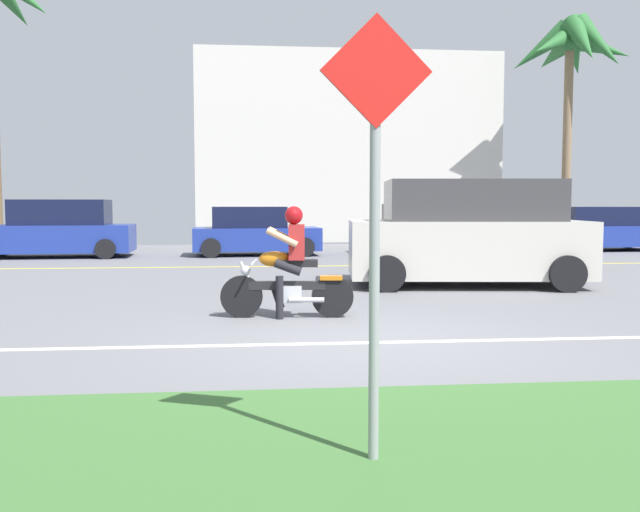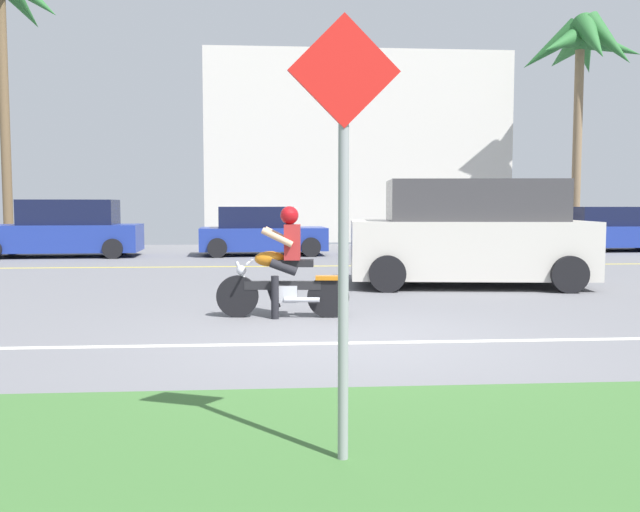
# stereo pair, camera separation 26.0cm
# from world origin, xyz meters

# --- Properties ---
(ground) EXTENTS (56.00, 30.00, 0.04)m
(ground) POSITION_xyz_m (0.00, 3.00, -0.02)
(ground) COLOR slate
(grass_median) EXTENTS (56.00, 3.80, 0.06)m
(grass_median) POSITION_xyz_m (0.00, -4.10, 0.03)
(grass_median) COLOR #3D6B33
(grass_median) RESTS_ON ground
(lane_line_near) EXTENTS (50.40, 0.12, 0.01)m
(lane_line_near) POSITION_xyz_m (0.00, -0.23, 0.00)
(lane_line_near) COLOR silver
(lane_line_near) RESTS_ON ground
(lane_line_far) EXTENTS (50.40, 0.12, 0.01)m
(lane_line_far) POSITION_xyz_m (0.00, 8.93, 0.00)
(lane_line_far) COLOR yellow
(lane_line_far) RESTS_ON ground
(motorcyclist) EXTENTS (1.78, 0.58, 1.49)m
(motorcyclist) POSITION_xyz_m (-0.72, 1.52, 0.63)
(motorcyclist) COLOR black
(motorcyclist) RESTS_ON ground
(suv_nearby) EXTENTS (4.61, 2.52, 1.96)m
(suv_nearby) POSITION_xyz_m (2.79, 4.77, 0.95)
(suv_nearby) COLOR beige
(suv_nearby) RESTS_ON ground
(parked_car_0) EXTENTS (4.53, 2.06, 1.64)m
(parked_car_0) POSITION_xyz_m (-6.83, 12.37, 0.76)
(parked_car_0) COLOR navy
(parked_car_0) RESTS_ON ground
(parked_car_1) EXTENTS (3.78, 2.03, 1.44)m
(parked_car_1) POSITION_xyz_m (-1.18, 12.62, 0.68)
(parked_car_1) COLOR navy
(parked_car_1) RESTS_ON ground
(parked_car_2) EXTENTS (4.34, 2.01, 1.52)m
(parked_car_2) POSITION_xyz_m (4.24, 12.68, 0.71)
(parked_car_2) COLOR #232328
(parked_car_2) RESTS_ON ground
(parked_car_3) EXTENTS (3.98, 2.07, 1.43)m
(parked_car_3) POSITION_xyz_m (10.13, 13.62, 0.67)
(parked_car_3) COLOR navy
(parked_car_3) RESTS_ON ground
(palm_tree_0) EXTENTS (3.97, 4.20, 9.19)m
(palm_tree_0) POSITION_xyz_m (-9.44, 15.18, 7.75)
(palm_tree_0) COLOR brown
(palm_tree_0) RESTS_ON ground
(palm_tree_1) EXTENTS (4.44, 4.37, 8.23)m
(palm_tree_1) POSITION_xyz_m (10.20, 16.27, 6.92)
(palm_tree_1) COLOR #846B4C
(palm_tree_1) RESTS_ON ground
(street_sign) EXTENTS (0.62, 0.06, 2.55)m
(street_sign) POSITION_xyz_m (-0.48, -3.71, 1.56)
(street_sign) COLOR gray
(street_sign) RESTS_ON ground
(building_far) EXTENTS (12.22, 4.00, 7.57)m
(building_far) POSITION_xyz_m (2.65, 21.00, 3.79)
(building_far) COLOR beige
(building_far) RESTS_ON ground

